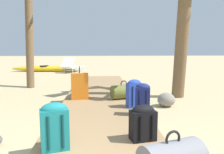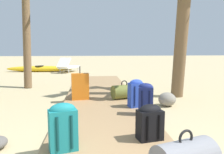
{
  "view_description": "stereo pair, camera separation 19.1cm",
  "coord_description": "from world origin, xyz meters",
  "px_view_note": "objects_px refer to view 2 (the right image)",
  "views": [
    {
      "loc": [
        -0.03,
        -1.0,
        1.31
      ],
      "look_at": [
        0.3,
        4.73,
        0.55
      ],
      "focal_mm": 36.23,
      "sensor_mm": 36.0,
      "label": 1
    },
    {
      "loc": [
        -0.22,
        -0.99,
        1.31
      ],
      "look_at": [
        0.3,
        4.73,
        0.55
      ],
      "focal_mm": 36.23,
      "sensor_mm": 36.0,
      "label": 2
    }
  ],
  "objects_px": {
    "backpack_navy": "(146,98)",
    "lounge_chair": "(68,66)",
    "duffel_bag_olive": "(124,92)",
    "kayak": "(40,69)",
    "suitcase_orange": "(80,86)",
    "backpack_black": "(150,121)",
    "backpack_teal": "(63,126)",
    "backpack_blue": "(136,92)"
  },
  "relations": [
    {
      "from": "backpack_navy",
      "to": "lounge_chair",
      "type": "bearing_deg",
      "value": 105.41
    },
    {
      "from": "duffel_bag_olive",
      "to": "kayak",
      "type": "relative_size",
      "value": 0.18
    },
    {
      "from": "suitcase_orange",
      "to": "lounge_chair",
      "type": "distance_m",
      "value": 6.69
    },
    {
      "from": "backpack_navy",
      "to": "kayak",
      "type": "distance_m",
      "value": 9.23
    },
    {
      "from": "backpack_black",
      "to": "kayak",
      "type": "relative_size",
      "value": 0.14
    },
    {
      "from": "backpack_teal",
      "to": "lounge_chair",
      "type": "xyz_separation_m",
      "value": [
        -0.87,
        9.3,
        -0.06
      ]
    },
    {
      "from": "suitcase_orange",
      "to": "backpack_navy",
      "type": "height_order",
      "value": "suitcase_orange"
    },
    {
      "from": "duffel_bag_olive",
      "to": "suitcase_orange",
      "type": "bearing_deg",
      "value": -179.95
    },
    {
      "from": "backpack_teal",
      "to": "backpack_blue",
      "type": "bearing_deg",
      "value": 56.38
    },
    {
      "from": "suitcase_orange",
      "to": "backpack_black",
      "type": "bearing_deg",
      "value": -67.03
    },
    {
      "from": "lounge_chair",
      "to": "kayak",
      "type": "height_order",
      "value": "lounge_chair"
    },
    {
      "from": "backpack_black",
      "to": "lounge_chair",
      "type": "height_order",
      "value": "lounge_chair"
    },
    {
      "from": "duffel_bag_olive",
      "to": "backpack_blue",
      "type": "bearing_deg",
      "value": -80.53
    },
    {
      "from": "backpack_black",
      "to": "backpack_navy",
      "type": "bearing_deg",
      "value": 79.27
    },
    {
      "from": "backpack_blue",
      "to": "backpack_teal",
      "type": "height_order",
      "value": "backpack_teal"
    },
    {
      "from": "backpack_navy",
      "to": "backpack_black",
      "type": "bearing_deg",
      "value": -100.73
    },
    {
      "from": "lounge_chair",
      "to": "backpack_teal",
      "type": "bearing_deg",
      "value": -84.63
    },
    {
      "from": "suitcase_orange",
      "to": "kayak",
      "type": "bearing_deg",
      "value": 109.44
    },
    {
      "from": "backpack_teal",
      "to": "backpack_black",
      "type": "relative_size",
      "value": 1.21
    },
    {
      "from": "duffel_bag_olive",
      "to": "backpack_black",
      "type": "distance_m",
      "value": 2.45
    },
    {
      "from": "duffel_bag_olive",
      "to": "backpack_teal",
      "type": "distance_m",
      "value": 2.91
    },
    {
      "from": "suitcase_orange",
      "to": "backpack_navy",
      "type": "distance_m",
      "value": 1.83
    },
    {
      "from": "backpack_navy",
      "to": "backpack_black",
      "type": "distance_m",
      "value": 1.13
    },
    {
      "from": "backpack_teal",
      "to": "kayak",
      "type": "distance_m",
      "value": 10.07
    },
    {
      "from": "backpack_blue",
      "to": "kayak",
      "type": "relative_size",
      "value": 0.16
    },
    {
      "from": "duffel_bag_olive",
      "to": "backpack_black",
      "type": "relative_size",
      "value": 1.35
    },
    {
      "from": "duffel_bag_olive",
      "to": "backpack_blue",
      "type": "height_order",
      "value": "backpack_blue"
    },
    {
      "from": "duffel_bag_olive",
      "to": "suitcase_orange",
      "type": "relative_size",
      "value": 0.83
    },
    {
      "from": "kayak",
      "to": "backpack_black",
      "type": "bearing_deg",
      "value": -69.64
    },
    {
      "from": "suitcase_orange",
      "to": "lounge_chair",
      "type": "xyz_separation_m",
      "value": [
        -0.95,
        6.62,
        -0.06
      ]
    },
    {
      "from": "kayak",
      "to": "backpack_blue",
      "type": "bearing_deg",
      "value": -64.95
    },
    {
      "from": "suitcase_orange",
      "to": "backpack_navy",
      "type": "xyz_separation_m",
      "value": [
        1.25,
        -1.34,
        -0.0
      ]
    },
    {
      "from": "duffel_bag_olive",
      "to": "backpack_teal",
      "type": "height_order",
      "value": "backpack_teal"
    },
    {
      "from": "suitcase_orange",
      "to": "kayak",
      "type": "xyz_separation_m",
      "value": [
        -2.5,
        7.09,
        -0.23
      ]
    },
    {
      "from": "duffel_bag_olive",
      "to": "lounge_chair",
      "type": "bearing_deg",
      "value": 106.79
    },
    {
      "from": "suitcase_orange",
      "to": "backpack_blue",
      "type": "xyz_separation_m",
      "value": [
        1.18,
        -0.79,
        -0.01
      ]
    },
    {
      "from": "backpack_navy",
      "to": "backpack_blue",
      "type": "bearing_deg",
      "value": 96.86
    },
    {
      "from": "backpack_black",
      "to": "kayak",
      "type": "bearing_deg",
      "value": 110.36
    },
    {
      "from": "backpack_navy",
      "to": "lounge_chair",
      "type": "relative_size",
      "value": 0.35
    },
    {
      "from": "duffel_bag_olive",
      "to": "backpack_black",
      "type": "xyz_separation_m",
      "value": [
        -0.01,
        -2.45,
        0.09
      ]
    },
    {
      "from": "suitcase_orange",
      "to": "backpack_blue",
      "type": "distance_m",
      "value": 1.42
    },
    {
      "from": "suitcase_orange",
      "to": "backpack_blue",
      "type": "height_order",
      "value": "suitcase_orange"
    }
  ]
}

